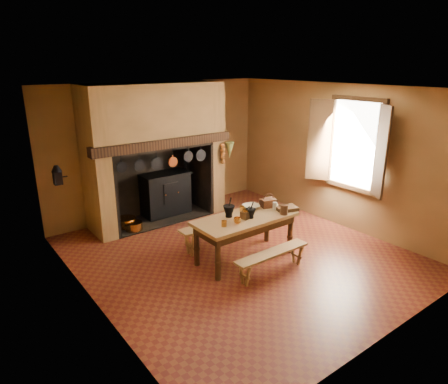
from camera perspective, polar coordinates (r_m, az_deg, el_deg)
name	(u,v)px	position (r m, az deg, el deg)	size (l,w,h in m)	color
floor	(239,255)	(6.99, 2.13, -8.92)	(5.50, 5.50, 0.00)	#632D17
ceiling	(241,88)	(6.24, 2.44, 14.63)	(5.50, 5.50, 0.00)	silver
back_wall	(159,149)	(8.72, -9.32, 6.11)	(5.00, 0.02, 2.80)	olive
wall_left	(87,210)	(5.33, -19.03, -2.39)	(0.02, 5.50, 2.80)	olive
wall_right	(337,156)	(8.25, 15.89, 4.98)	(0.02, 5.50, 2.80)	olive
wall_front	(398,231)	(4.81, 23.61, -5.19)	(5.00, 0.02, 2.80)	olive
chimney_breast	(155,134)	(8.12, -9.86, 8.17)	(2.95, 0.96, 2.80)	olive
iron_range	(166,193)	(8.68, -8.31, -0.17)	(1.12, 0.55, 1.60)	black
hearth_pans	(128,224)	(8.21, -13.57, -4.48)	(0.51, 0.62, 0.20)	#C07B2C
hanging_pans	(166,161)	(7.76, -8.22, 4.38)	(1.92, 0.29, 0.27)	black
onion_string	(223,154)	(8.46, -0.18, 5.50)	(0.12, 0.10, 0.46)	#A55D1E
herb_bunch	(229,150)	(8.56, 0.79, 5.99)	(0.20, 0.20, 0.35)	olive
window	(351,145)	(7.84, 17.72, 6.40)	(0.39, 1.75, 1.76)	white
wall_coffee_mill	(57,174)	(6.75, -22.75, 2.44)	(0.23, 0.16, 0.31)	black
work_table	(245,224)	(6.61, 3.05, -4.53)	(1.74, 0.77, 0.75)	#AB7A4E
bench_front	(272,257)	(6.32, 6.89, -9.26)	(1.36, 0.24, 0.38)	#AB7A4E
bench_back	(221,227)	(7.19, -0.38, -5.04)	(1.65, 0.29, 0.46)	#AB7A4E
mortar_large	(229,211)	(6.52, 0.71, -2.68)	(0.19, 0.19, 0.33)	black
mortar_small	(251,213)	(6.49, 3.86, -2.99)	(0.16, 0.16, 0.27)	black
coffee_grinder	(245,214)	(6.47, 3.06, -3.21)	(0.18, 0.15, 0.19)	#392212
brass_mug_a	(224,224)	(6.17, 0.01, -4.53)	(0.08, 0.08, 0.09)	#C07B2C
brass_mug_b	(242,209)	(6.80, 2.58, -2.37)	(0.08, 0.08, 0.09)	#C07B2C
mixing_bowl	(251,207)	(6.92, 3.88, -2.11)	(0.28, 0.28, 0.07)	beige
stoneware_crock	(284,210)	(6.71, 8.57, -2.49)	(0.13, 0.13, 0.16)	brown
glass_jar	(275,206)	(6.90, 7.27, -1.99)	(0.08, 0.08, 0.13)	beige
wicker_basket	(268,202)	(7.02, 6.34, -1.48)	(0.30, 0.25, 0.25)	#4B2A16
wooden_tray	(287,208)	(6.92, 8.95, -2.33)	(0.35, 0.25, 0.06)	#392212
brass_cup	(237,220)	(6.29, 1.92, -4.08)	(0.12, 0.12, 0.10)	#C07B2C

